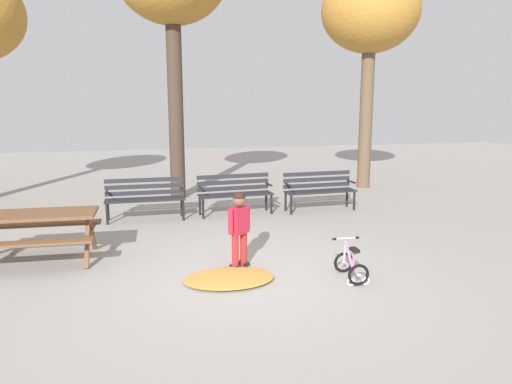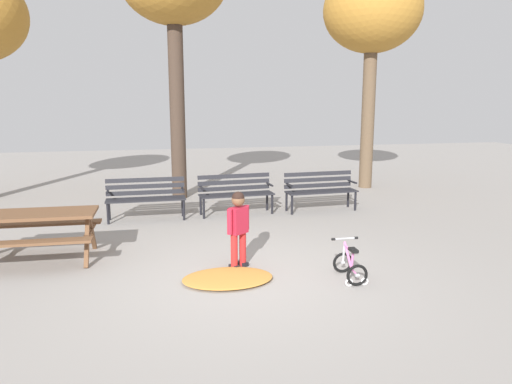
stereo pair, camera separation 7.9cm
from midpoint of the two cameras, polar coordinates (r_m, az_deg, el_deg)
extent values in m
plane|color=gray|center=(6.89, -0.90, -10.09)|extent=(36.00, 36.00, 0.00)
cube|color=brown|center=(8.11, -24.28, -2.39)|extent=(1.82, 0.80, 0.05)
cube|color=brown|center=(7.67, -25.04, -5.43)|extent=(1.81, 0.28, 0.04)
cube|color=brown|center=(8.70, -23.31, -3.43)|extent=(1.81, 0.28, 0.04)
cube|color=brown|center=(7.82, -18.89, -5.37)|extent=(0.07, 0.57, 0.76)
cube|color=brown|center=(8.30, -18.43, -4.42)|extent=(0.07, 0.57, 0.76)
cube|color=brown|center=(8.04, -18.68, -4.45)|extent=(0.11, 1.10, 0.04)
cube|color=#232328|center=(10.36, -12.54, -0.64)|extent=(1.60, 0.09, 0.03)
cube|color=#232328|center=(10.25, -12.53, -0.78)|extent=(1.60, 0.09, 0.03)
cube|color=#232328|center=(10.13, -12.52, -0.91)|extent=(1.60, 0.09, 0.03)
cube|color=#232328|center=(10.01, -12.52, -1.05)|extent=(1.60, 0.09, 0.03)
cube|color=#232328|center=(10.38, -12.56, -0.06)|extent=(1.60, 0.06, 0.09)
cube|color=#232328|center=(10.36, -12.59, 0.66)|extent=(1.60, 0.06, 0.09)
cube|color=#232328|center=(10.34, -12.62, 1.39)|extent=(1.60, 0.06, 0.09)
cylinder|color=black|center=(10.11, -8.21, -2.06)|extent=(0.05, 0.05, 0.44)
cylinder|color=black|center=(10.46, -8.38, -1.63)|extent=(0.05, 0.05, 0.44)
cube|color=black|center=(10.20, -8.36, 0.35)|extent=(0.04, 0.40, 0.03)
cylinder|color=black|center=(10.10, -16.72, -2.42)|extent=(0.05, 0.05, 0.44)
cylinder|color=black|center=(10.45, -16.60, -1.98)|extent=(0.05, 0.05, 0.44)
cube|color=black|center=(10.20, -16.78, -0.01)|extent=(0.04, 0.40, 0.03)
cube|color=#232328|center=(10.62, -2.30, -0.12)|extent=(1.60, 0.19, 0.03)
cube|color=#232328|center=(10.50, -2.14, -0.24)|extent=(1.60, 0.19, 0.03)
cube|color=#232328|center=(10.39, -1.97, -0.36)|extent=(1.60, 0.19, 0.03)
cube|color=#232328|center=(10.27, -1.80, -0.49)|extent=(1.60, 0.19, 0.03)
cube|color=#232328|center=(10.63, -2.36, 0.45)|extent=(1.60, 0.17, 0.09)
cube|color=#232328|center=(10.61, -2.36, 1.16)|extent=(1.60, 0.17, 0.09)
cube|color=#232328|center=(10.59, -2.37, 1.87)|extent=(1.60, 0.17, 0.09)
cylinder|color=black|center=(10.55, 2.12, -1.41)|extent=(0.05, 0.05, 0.44)
cylinder|color=black|center=(10.88, 1.51, -1.02)|extent=(0.05, 0.05, 0.44)
cube|color=black|center=(10.64, 1.82, 0.90)|extent=(0.07, 0.40, 0.03)
cylinder|color=black|center=(10.18, -5.91, -1.92)|extent=(0.05, 0.05, 0.44)
cylinder|color=black|center=(10.52, -6.28, -1.50)|extent=(0.05, 0.05, 0.44)
cube|color=black|center=(10.27, -6.14, 0.47)|extent=(0.07, 0.40, 0.03)
cube|color=#232328|center=(11.05, 7.52, 0.23)|extent=(1.60, 0.16, 0.03)
cube|color=#232328|center=(10.94, 7.77, 0.12)|extent=(1.60, 0.16, 0.03)
cube|color=#232328|center=(10.83, 8.02, 0.00)|extent=(1.60, 0.16, 0.03)
cube|color=#232328|center=(10.72, 8.27, -0.11)|extent=(1.60, 0.16, 0.03)
cube|color=#232328|center=(11.06, 7.45, 0.78)|extent=(1.60, 0.14, 0.09)
cube|color=#232328|center=(11.04, 7.47, 1.46)|extent=(1.60, 0.14, 0.09)
cube|color=#232328|center=(11.02, 7.49, 2.14)|extent=(1.60, 0.14, 0.09)
cylinder|color=black|center=(11.10, 11.74, -1.01)|extent=(0.05, 0.05, 0.44)
cylinder|color=black|center=(11.42, 10.92, -0.65)|extent=(0.05, 0.05, 0.44)
cube|color=black|center=(11.19, 11.40, 1.18)|extent=(0.06, 0.40, 0.03)
cylinder|color=black|center=(10.51, 4.45, -1.48)|extent=(0.05, 0.05, 0.44)
cylinder|color=black|center=(10.84, 3.80, -1.09)|extent=(0.05, 0.05, 0.44)
cube|color=black|center=(10.60, 4.15, 0.83)|extent=(0.06, 0.40, 0.03)
cylinder|color=red|center=(7.31, -1.26, -6.67)|extent=(0.10, 0.10, 0.53)
cube|color=black|center=(7.38, -1.25, -8.39)|extent=(0.17, 0.18, 0.06)
cylinder|color=red|center=(7.18, -2.24, -7.00)|extent=(0.10, 0.10, 0.53)
cube|color=black|center=(7.26, -2.23, -8.75)|extent=(0.17, 0.18, 0.06)
cube|color=#B71E33|center=(7.12, -1.77, -3.33)|extent=(0.32, 0.29, 0.39)
sphere|color=brown|center=(7.05, -1.78, -0.92)|extent=(0.19, 0.19, 0.19)
sphere|color=black|center=(7.04, -1.78, -0.69)|extent=(0.18, 0.18, 0.18)
cylinder|color=#B71E33|center=(7.25, -0.80, -2.98)|extent=(0.08, 0.08, 0.37)
cylinder|color=#B71E33|center=(6.99, -2.77, -3.51)|extent=(0.08, 0.08, 0.37)
torus|color=black|center=(7.18, 10.44, -8.12)|extent=(0.30, 0.04, 0.30)
cylinder|color=silver|center=(7.18, 10.44, -8.12)|extent=(0.05, 0.04, 0.04)
torus|color=black|center=(6.73, 12.09, -9.50)|extent=(0.30, 0.04, 0.30)
cylinder|color=silver|center=(6.73, 12.09, -9.50)|extent=(0.05, 0.04, 0.04)
torus|color=white|center=(6.73, 11.18, -10.36)|extent=(0.11, 0.03, 0.11)
torus|color=white|center=(6.81, 12.92, -10.16)|extent=(0.11, 0.03, 0.11)
cylinder|color=pink|center=(6.97, 11.04, -7.26)|extent=(0.04, 0.31, 0.32)
cylinder|color=pink|center=(6.84, 11.54, -7.82)|extent=(0.04, 0.08, 0.27)
cylinder|color=pink|center=(6.82, 11.76, -9.15)|extent=(0.03, 0.20, 0.05)
cylinder|color=silver|center=(7.12, 10.55, -6.95)|extent=(0.03, 0.07, 0.32)
cylinder|color=pink|center=(6.92, 11.13, -6.53)|extent=(0.04, 0.32, 0.05)
cube|color=black|center=(6.78, 11.65, -6.67)|extent=(0.09, 0.17, 0.04)
cylinder|color=silver|center=(7.04, 10.67, -5.37)|extent=(0.34, 0.03, 0.02)
cylinder|color=black|center=(6.98, 9.36, -5.47)|extent=(0.05, 0.04, 0.04)
cylinder|color=black|center=(7.10, 11.94, -5.28)|extent=(0.05, 0.04, 0.04)
ellipsoid|color=#C68438|center=(6.82, -3.00, -10.02)|extent=(1.26, 0.89, 0.07)
cylinder|color=#423328|center=(12.20, -9.01, 9.42)|extent=(0.37, 0.37, 4.36)
cylinder|color=brown|center=(13.90, 13.12, 8.39)|extent=(0.36, 0.36, 3.85)
ellipsoid|color=#B27A2D|center=(14.07, 13.64, 19.95)|extent=(2.60, 2.60, 2.20)
camera|label=1|loc=(0.04, -89.74, 0.05)|focal=34.18mm
camera|label=2|loc=(0.04, 90.26, -0.05)|focal=34.18mm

